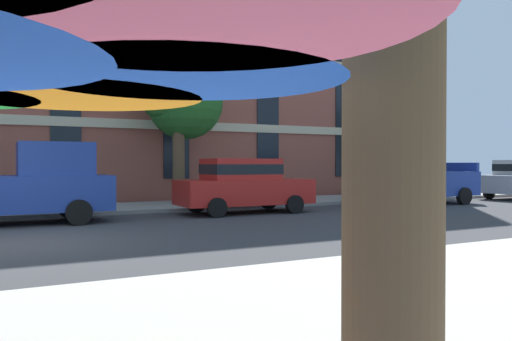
# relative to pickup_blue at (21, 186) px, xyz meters

# --- Properties ---
(ground_plane) EXTENTS (120.00, 120.00, 0.00)m
(ground_plane) POSITION_rel_pickup_blue_xyz_m (-0.40, -3.70, -1.03)
(ground_plane) COLOR #38383A
(sidewalk_far) EXTENTS (56.00, 3.60, 0.12)m
(sidewalk_far) POSITION_rel_pickup_blue_xyz_m (-0.40, 3.10, -0.97)
(sidewalk_far) COLOR gray
(sidewalk_far) RESTS_ON ground
(pickup_blue) EXTENTS (5.10, 2.12, 2.20)m
(pickup_blue) POSITION_rel_pickup_blue_xyz_m (0.00, 0.00, 0.00)
(pickup_blue) COLOR navy
(pickup_blue) RESTS_ON ground
(sedan_red) EXTENTS (4.40, 1.98, 1.78)m
(sedan_red) POSITION_rel_pickup_blue_xyz_m (6.61, -0.00, -0.08)
(sedan_red) COLOR #B21E19
(sedan_red) RESTS_ON ground
(pickup_blue_midblock) EXTENTS (5.10, 2.12, 2.20)m
(pickup_blue_midblock) POSITION_rel_pickup_blue_xyz_m (14.00, 0.00, 0.00)
(pickup_blue_midblock) COLOR navy
(pickup_blue_midblock) RESTS_ON ground
(street_tree_middle) EXTENTS (3.26, 2.90, 5.71)m
(street_tree_middle) POSITION_rel_pickup_blue_xyz_m (5.64, 3.47, 3.08)
(street_tree_middle) COLOR brown
(street_tree_middle) RESTS_ON ground
(street_tree_right) EXTENTS (2.51, 2.80, 4.70)m
(street_tree_right) POSITION_rel_pickup_blue_xyz_m (16.58, 2.68, 2.39)
(street_tree_right) COLOR brown
(street_tree_right) RESTS_ON ground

